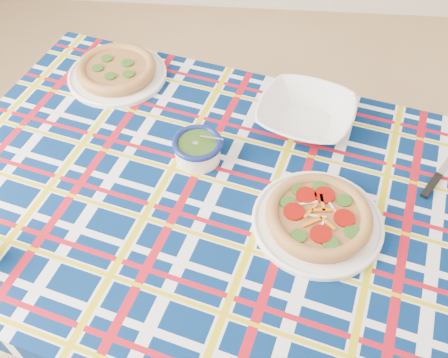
# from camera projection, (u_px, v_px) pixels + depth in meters

# --- Properties ---
(floor) EXTENTS (4.00, 4.00, 0.00)m
(floor) POSITION_uv_depth(u_px,v_px,m) (338.00, 328.00, 1.69)
(floor) COLOR tan
(floor) RESTS_ON ground
(dining_table) EXTENTS (1.67, 1.28, 0.69)m
(dining_table) POSITION_uv_depth(u_px,v_px,m) (238.00, 219.00, 1.22)
(dining_table) COLOR brown
(dining_table) RESTS_ON floor
(tablecloth) EXTENTS (1.71, 1.32, 0.10)m
(tablecloth) POSITION_uv_depth(u_px,v_px,m) (239.00, 214.00, 1.20)
(tablecloth) COLOR #041D4C
(tablecloth) RESTS_ON dining_table
(main_focaccia_plate) EXTENTS (0.37, 0.37, 0.06)m
(main_focaccia_plate) POSITION_uv_depth(u_px,v_px,m) (319.00, 216.00, 1.10)
(main_focaccia_plate) COLOR #966135
(main_focaccia_plate) RESTS_ON tablecloth
(pesto_bowl) EXTENTS (0.16, 0.16, 0.07)m
(pesto_bowl) POSITION_uv_depth(u_px,v_px,m) (198.00, 148.00, 1.23)
(pesto_bowl) COLOR #1D390F
(pesto_bowl) RESTS_ON tablecloth
(serving_bowl) EXTENTS (0.32, 0.32, 0.06)m
(serving_bowl) POSITION_uv_depth(u_px,v_px,m) (305.00, 115.00, 1.31)
(serving_bowl) COLOR white
(serving_bowl) RESTS_ON tablecloth
(second_focaccia_plate) EXTENTS (0.33, 0.33, 0.05)m
(second_focaccia_plate) POSITION_uv_depth(u_px,v_px,m) (116.00, 69.00, 1.45)
(second_focaccia_plate) COLOR #966135
(second_focaccia_plate) RESTS_ON tablecloth
(table_knife) EXTENTS (0.14, 0.20, 0.01)m
(table_knife) POSITION_uv_depth(u_px,v_px,m) (448.00, 162.00, 1.24)
(table_knife) COLOR silver
(table_knife) RESTS_ON tablecloth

